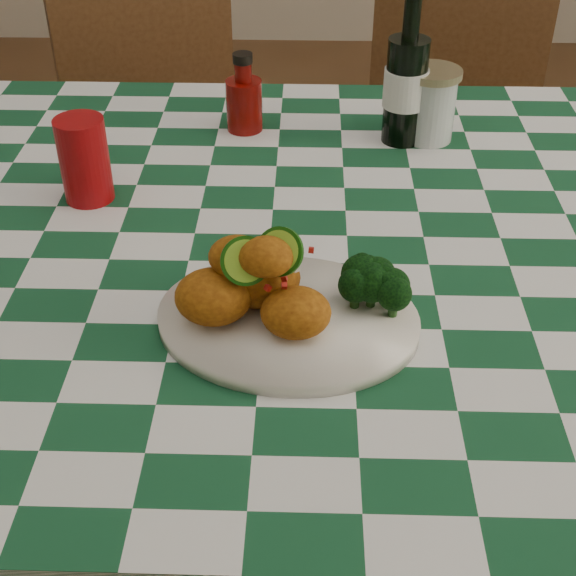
# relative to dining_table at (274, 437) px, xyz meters

# --- Properties ---
(dining_table) EXTENTS (1.66, 1.06, 0.79)m
(dining_table) POSITION_rel_dining_table_xyz_m (0.00, 0.00, 0.00)
(dining_table) COLOR #144A29
(dining_table) RESTS_ON ground
(plate) EXTENTS (0.33, 0.27, 0.02)m
(plate) POSITION_rel_dining_table_xyz_m (0.03, -0.19, 0.40)
(plate) COLOR white
(plate) RESTS_ON dining_table
(fried_chicken_pile) EXTENTS (0.16, 0.12, 0.10)m
(fried_chicken_pile) POSITION_rel_dining_table_xyz_m (0.01, -0.19, 0.46)
(fried_chicken_pile) COLOR #AD6110
(fried_chicken_pile) RESTS_ON plate
(broccoli_side) EXTENTS (0.07, 0.07, 0.05)m
(broccoli_side) POSITION_rel_dining_table_xyz_m (0.13, -0.18, 0.44)
(broccoli_side) COLOR black
(broccoli_side) RESTS_ON plate
(red_tumbler) EXTENTS (0.07, 0.07, 0.12)m
(red_tumbler) POSITION_rel_dining_table_xyz_m (-0.26, 0.09, 0.45)
(red_tumbler) COLOR #90070B
(red_tumbler) RESTS_ON dining_table
(ketchup_bottle) EXTENTS (0.07, 0.07, 0.13)m
(ketchup_bottle) POSITION_rel_dining_table_xyz_m (-0.06, 0.33, 0.46)
(ketchup_bottle) COLOR #6D0905
(ketchup_bottle) RESTS_ON dining_table
(mason_jar) EXTENTS (0.12, 0.12, 0.12)m
(mason_jar) POSITION_rel_dining_table_xyz_m (0.24, 0.30, 0.45)
(mason_jar) COLOR #B2BCBA
(mason_jar) RESTS_ON dining_table
(beer_bottle) EXTENTS (0.09, 0.09, 0.24)m
(beer_bottle) POSITION_rel_dining_table_xyz_m (0.20, 0.29, 0.51)
(beer_bottle) COLOR black
(beer_bottle) RESTS_ON dining_table
(wooden_chair_left) EXTENTS (0.56, 0.57, 0.91)m
(wooden_chair_left) POSITION_rel_dining_table_xyz_m (-0.26, 0.73, 0.06)
(wooden_chair_left) COLOR #472814
(wooden_chair_left) RESTS_ON ground
(wooden_chair_right) EXTENTS (0.45, 0.47, 0.87)m
(wooden_chair_right) POSITION_rel_dining_table_xyz_m (0.36, 0.72, 0.04)
(wooden_chair_right) COLOR #472814
(wooden_chair_right) RESTS_ON ground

